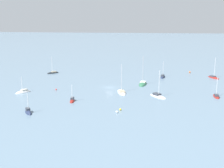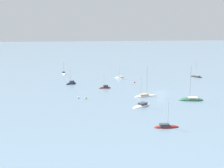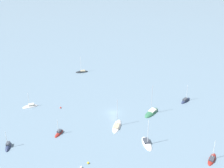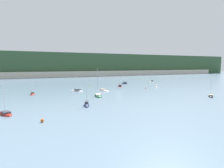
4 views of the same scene
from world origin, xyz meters
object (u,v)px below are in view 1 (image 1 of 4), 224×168
Objects in this scene: mooring_buoy_0 at (120,109)px; mooring_buoy_1 at (190,72)px; sailboat_4 at (28,113)px; sailboat_0 at (23,92)px; sailboat_5 at (158,96)px; sailboat_3 at (122,92)px; sailboat_10 at (143,84)px; sailboat_8 at (163,77)px; sailboat_6 at (216,96)px; sailboat_2 at (53,73)px; sailboat_7 at (213,78)px; mooring_buoy_3 at (56,89)px; sailboat_9 at (72,101)px; mooring_buoy_2 at (117,112)px.

mooring_buoy_0 is 0.81× the size of mooring_buoy_1.
mooring_buoy_0 is (-25.08, -4.81, 0.17)m from sailboat_4.
sailboat_5 is (-46.00, 0.60, 0.03)m from sailboat_0.
sailboat_10 is at bearing -43.64° from sailboat_3.
mooring_buoy_1 is at bearing -34.00° from sailboat_8.
mooring_buoy_0 is 64.47m from mooring_buoy_1.
mooring_buoy_1 is at bearing 120.82° from sailboat_5.
sailboat_2 is at bearing 64.67° from sailboat_6.
sailboat_7 is (-60.84, -53.00, -0.04)m from sailboat_4.
sailboat_4 reaches higher than mooring_buoy_1.
sailboat_8 is at bearing 134.52° from sailboat_2.
sailboat_2 is 15.06× the size of mooring_buoy_3.
sailboat_4 reaches higher than sailboat_9.
mooring_buoy_2 is at bearing 49.62° from sailboat_9.
mooring_buoy_3 is at bearing -40.45° from mooring_buoy_0.
sailboat_0 is 0.62× the size of sailboat_3.
sailboat_2 is 0.79× the size of sailboat_3.
sailboat_4 is 25.54m from mooring_buoy_0.
mooring_buoy_1 is (8.39, -10.18, 0.28)m from sailboat_7.
sailboat_8 is at bearing -44.81° from sailboat_3.
sailboat_5 is 1.26× the size of sailboat_8.
sailboat_4 is 12.13× the size of mooring_buoy_3.
sailboat_5 reaches higher than sailboat_2.
sailboat_3 is at bearing 102.51° from sailboat_4.
sailboat_0 is 11.74× the size of mooring_buoy_3.
sailboat_9 is at bearing 104.15° from sailboat_6.
mooring_buoy_3 is (23.68, -23.21, -0.04)m from mooring_buoy_2.
sailboat_7 is at bearing 126.20° from sailboat_10.
sailboat_3 reaches higher than mooring_buoy_2.
sailboat_8 is 12.04× the size of mooring_buoy_2.
sailboat_5 is 1.58× the size of sailboat_9.
mooring_buoy_3 is at bearing -152.05° from sailboat_9.
sailboat_3 is at bearing 123.64° from sailboat_9.
mooring_buoy_0 is at bearing 122.18° from sailboat_6.
sailboat_8 is 46.85m from mooring_buoy_3.
mooring_buoy_1 is 66.94m from mooring_buoy_2.
sailboat_3 is 46.44m from sailboat_7.
mooring_buoy_0 is at bearing 64.88° from mooring_buoy_1.
mooring_buoy_1 is at bearing -165.09° from sailboat_7.
mooring_buoy_2 reaches higher than mooring_buoy_3.
sailboat_10 reaches higher than mooring_buoy_0.
sailboat_9 is at bearing 114.81° from sailboat_3.
sailboat_5 is (-12.20, 3.97, 0.03)m from sailboat_3.
sailboat_4 is 41.74m from sailboat_5.
sailboat_5 reaches higher than sailboat_6.
sailboat_4 is (24.06, 24.65, 0.03)m from sailboat_3.
sailboat_3 is 1.15× the size of sailboat_7.
mooring_buoy_1 is at bearing 6.09° from sailboat_6.
sailboat_5 is at bearing 97.11° from sailboat_6.
sailboat_5 reaches higher than mooring_buoy_2.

